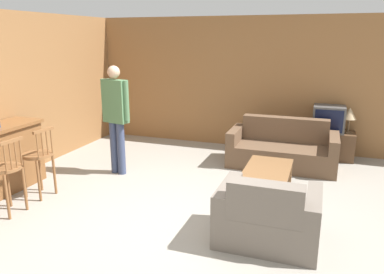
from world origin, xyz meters
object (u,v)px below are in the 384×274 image
Objects in this scene: tv at (329,119)px; tv_unit at (326,145)px; bar_chair_mid at (6,173)px; table_lamp at (350,114)px; coffee_table at (267,172)px; armchair_near at (268,218)px; couch_far at (282,150)px; bar_chair_far at (38,160)px; person_by_window at (116,113)px.

tv_unit is at bearing 90.00° from tv.
bar_chair_mid reaches higher than table_lamp.
coffee_table is (3.03, 1.65, -0.19)m from bar_chair_mid.
armchair_near is at bearing -105.49° from table_lamp.
couch_far is at bearing -135.40° from tv_unit.
tv is at bearing 44.62° from bar_chair_mid.
couch_far is 1.02m from tv_unit.
bar_chair_mid and bar_chair_far have the same top height.
armchair_near is 0.61× the size of person_by_window.
table_lamp is (4.16, 3.76, 0.31)m from bar_chair_mid.
bar_chair_mid is at bearing -137.84° from table_lamp.
bar_chair_far is at bearing -140.09° from tv.
person_by_window is (-3.25, -2.01, 0.75)m from tv_unit.
bar_chair_far is 3.96m from couch_far.
tv is at bearing -179.51° from table_lamp.
coffee_table is at bearing 28.56° from bar_chair_mid.
bar_chair_far is 3.24m from armchair_near.
bar_chair_mid is at bearing -151.44° from coffee_table.
bar_chair_far reaches higher than coffee_table.
table_lamp reaches higher than tv_unit.
armchair_near is 3.46m from tv.
couch_far is 1.40m from coffee_table.
coffee_table is (-0.19, 1.26, 0.07)m from armchair_near.
table_lamp is at bearing 61.94° from coffee_table.
coffee_table is at bearing -2.57° from person_by_window.
table_lamp is (1.13, 2.12, 0.50)m from coffee_table.
person_by_window reaches higher than couch_far.
armchair_near is at bearing 6.87° from bar_chair_mid.
couch_far is at bearing -146.24° from table_lamp.
coffee_table is at bearing -92.30° from couch_far.
tv is at bearing 31.63° from person_by_window.
tv_unit is 0.69m from table_lamp.
tv_unit is at bearing 69.70° from coffee_table.
bar_chair_far is 4.98m from tv_unit.
bar_chair_mid reaches higher than couch_far.
person_by_window is at bearing -150.86° from table_lamp.
person_by_window is at bearing 72.32° from bar_chair_mid.
person_by_window is (-2.66, 1.37, 0.72)m from armchair_near.
couch_far is 1.03× the size of person_by_window.
bar_chair_mid reaches higher than coffee_table.
coffee_table is at bearing 19.54° from bar_chair_far.
couch_far is 1.12m from tv.
couch_far is at bearing 27.04° from person_by_window.
bar_chair_mid is 0.55× the size of couch_far.
bar_chair_mid is at bearing -89.99° from bar_chair_far.
bar_chair_mid is 3.25m from armchair_near.
table_lamp is (4.16, 3.19, 0.31)m from bar_chair_far.
armchair_near is at bearing -99.93° from tv.
person_by_window reaches higher than coffee_table.
coffee_table is 1.11× the size of tv_unit.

